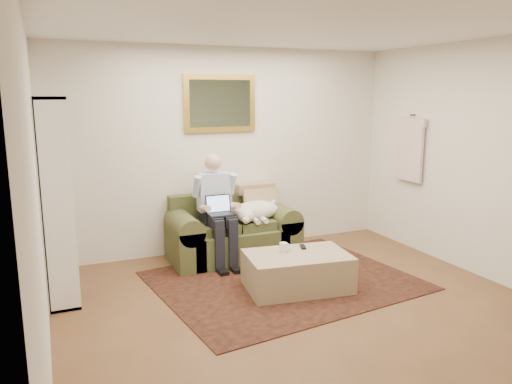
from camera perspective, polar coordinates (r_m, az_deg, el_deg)
room_shell at (r=4.52m, az=5.99°, el=1.92°), size 4.51×5.00×2.61m
rug at (r=5.57m, az=3.17°, el=-10.05°), size 2.91×2.44×0.01m
sofa at (r=6.24m, az=-2.69°, el=-5.13°), size 1.57×0.80×0.94m
seated_man at (r=5.93m, az=-4.35°, el=-2.13°), size 0.52×0.74×1.32m
laptop at (r=5.87m, az=-4.17°, el=-1.96°), size 0.30×0.24×0.22m
sleeping_dog at (r=6.18m, az=-0.02°, el=-2.11°), size 0.64×0.41×0.24m
ottoman at (r=5.30m, az=4.74°, el=-9.04°), size 1.13×0.80×0.38m
coffee_mug at (r=5.28m, az=3.14°, el=-6.35°), size 0.08×0.08×0.10m
tv_remote at (r=5.45m, az=5.38°, el=-6.25°), size 0.10×0.16×0.02m
bookshelf at (r=5.24m, az=-21.84°, el=-0.89°), size 0.28×0.80×2.00m
wall_mirror at (r=6.37m, az=-4.12°, el=10.07°), size 0.94×0.04×0.72m
hanging_shirt at (r=6.78m, az=17.14°, el=5.02°), size 0.06×0.52×0.90m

